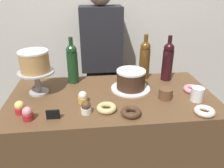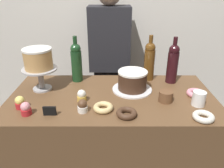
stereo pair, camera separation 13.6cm
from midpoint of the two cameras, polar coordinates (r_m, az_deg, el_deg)
back_wall at (r=2.16m, az=1.94°, el=17.47°), size 6.00×0.05×2.60m
display_counter at (r=1.67m, az=2.45°, el=-17.25°), size 1.29×0.66×0.93m
cake_stand_pedestal at (r=1.49m, az=-15.55°, el=2.15°), size 0.22×0.22×0.15m
white_layer_cake at (r=1.45m, az=-16.06°, el=6.31°), size 0.18×0.18×0.13m
silver_serving_platter at (r=1.48m, az=7.86°, el=-1.44°), size 0.26×0.26×0.01m
chocolate_round_cake at (r=1.45m, az=8.01°, el=0.96°), size 0.19×0.19×0.12m
wine_bottle_green at (r=1.56m, az=-6.73°, el=5.73°), size 0.08×0.08×0.33m
wine_bottle_dark_red at (r=1.60m, az=17.86°, el=5.17°), size 0.08×0.08×0.33m
wine_bottle_amber at (r=1.61m, az=12.09°, el=5.96°), size 0.08×0.08×0.33m
cupcake_chocolate at (r=1.22m, az=-4.49°, el=-5.81°), size 0.06×0.06×0.07m
cupcake_lemon at (r=1.33m, az=-20.02°, el=-4.59°), size 0.06×0.06×0.07m
cupcake_strawberry at (r=1.25m, az=-18.56°, el=-6.19°), size 0.06×0.06×0.07m
cupcake_vanilla at (r=1.32m, az=-4.94°, el=-3.16°), size 0.06×0.06×0.07m
donut_glazed at (r=1.24m, az=0.86°, el=-6.19°), size 0.11×0.11×0.03m
donut_sugar at (r=1.28m, az=25.47°, el=-7.75°), size 0.11×0.11×0.03m
donut_pink at (r=1.51m, az=23.34°, el=-2.34°), size 0.11×0.11×0.03m
donut_chocolate at (r=1.19m, az=7.07°, el=-7.61°), size 0.11×0.11×0.03m
cookie_stack at (r=1.37m, az=16.55°, el=-3.17°), size 0.08×0.08×0.07m
price_sign_chalkboard at (r=1.22m, az=-12.80°, el=-6.89°), size 0.07×0.01×0.05m
coffee_cup_ceramic at (r=1.39m, az=24.22°, el=-3.54°), size 0.08×0.08×0.09m
barista_figure at (r=2.06m, az=1.33°, el=3.81°), size 0.36×0.22×1.60m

